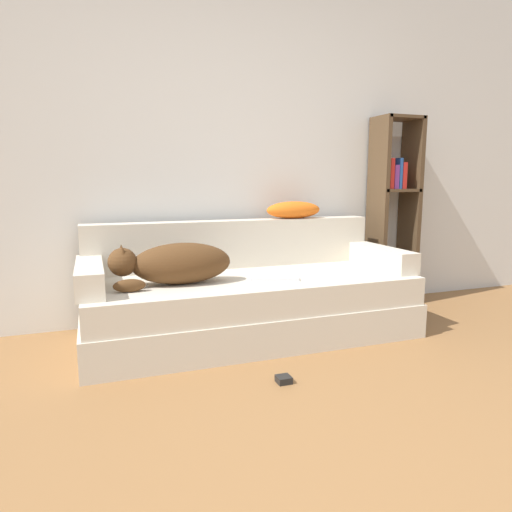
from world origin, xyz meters
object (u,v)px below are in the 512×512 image
(laptop, at_px, (273,276))
(power_adapter, at_px, (284,379))
(throw_pillow, at_px, (294,210))
(bookshelf, at_px, (393,201))
(couch, at_px, (251,307))
(dog, at_px, (174,264))

(laptop, xyz_separation_m, power_adapter, (-0.20, -0.65, -0.39))
(throw_pillow, distance_m, bookshelf, 0.90)
(bookshelf, distance_m, power_adapter, 2.00)
(couch, height_order, throw_pillow, throw_pillow)
(couch, relative_size, dog, 2.92)
(throw_pillow, relative_size, bookshelf, 0.28)
(laptop, relative_size, bookshelf, 0.24)
(laptop, bearing_deg, throw_pillow, 69.59)
(throw_pillow, xyz_separation_m, bookshelf, (0.90, 0.02, 0.05))
(throw_pillow, bearing_deg, dog, -156.57)
(laptop, distance_m, throw_pillow, 0.68)
(dog, height_order, laptop, dog)
(throw_pillow, xyz_separation_m, power_adapter, (-0.54, -1.09, -0.78))
(bookshelf, bearing_deg, laptop, -159.46)
(laptop, height_order, power_adapter, laptop)
(power_adapter, bearing_deg, throw_pillow, 63.61)
(dog, distance_m, bookshelf, 1.94)
(couch, distance_m, bookshelf, 1.55)
(throw_pillow, bearing_deg, bookshelf, 1.20)
(laptop, height_order, throw_pillow, throw_pillow)
(laptop, distance_m, power_adapter, 0.79)
(laptop, relative_size, power_adapter, 5.04)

